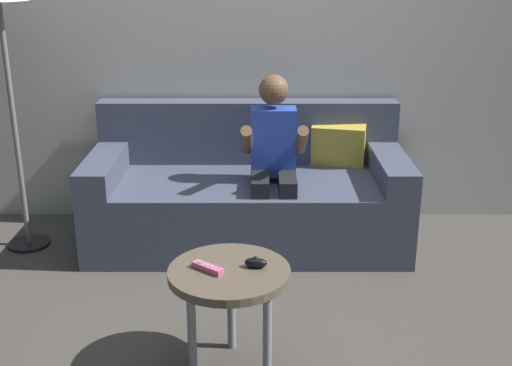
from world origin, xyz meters
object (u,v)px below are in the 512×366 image
object	(u,v)px
floor_lamp	(0,4)
couch	(250,195)
game_remote_pink_near_edge	(209,268)
coffee_table	(230,281)
nunchuk_black	(257,263)
person_seated_on_couch	(275,157)

from	to	relation	value
floor_lamp	couch	bearing A→B (deg)	4.68
couch	game_remote_pink_near_edge	xyz separation A→B (m)	(-0.15, -1.32, 0.19)
coffee_table	game_remote_pink_near_edge	distance (m)	0.11
coffee_table	nunchuk_black	bearing A→B (deg)	7.28
person_seated_on_couch	floor_lamp	distance (m)	1.65
nunchuk_black	coffee_table	bearing A→B (deg)	-172.72
person_seated_on_couch	coffee_table	bearing A→B (deg)	-100.24
person_seated_on_couch	nunchuk_black	size ratio (longest dim) A/B	10.53
person_seated_on_couch	coffee_table	xyz separation A→B (m)	(-0.20, -1.12, -0.17)
coffee_table	floor_lamp	size ratio (longest dim) A/B	0.30
couch	game_remote_pink_near_edge	world-z (taller)	couch
couch	game_remote_pink_near_edge	bearing A→B (deg)	-96.37
coffee_table	couch	bearing A→B (deg)	87.19
couch	coffee_table	size ratio (longest dim) A/B	3.73
game_remote_pink_near_edge	nunchuk_black	size ratio (longest dim) A/B	1.39
couch	person_seated_on_couch	bearing A→B (deg)	-52.71
game_remote_pink_near_edge	nunchuk_black	distance (m)	0.19
game_remote_pink_near_edge	floor_lamp	size ratio (longest dim) A/B	0.08
person_seated_on_couch	floor_lamp	world-z (taller)	floor_lamp
person_seated_on_couch	coffee_table	world-z (taller)	person_seated_on_couch
couch	floor_lamp	xyz separation A→B (m)	(-1.30, -0.11, 1.10)
game_remote_pink_near_edge	nunchuk_black	bearing A→B (deg)	8.54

